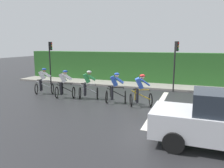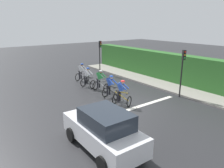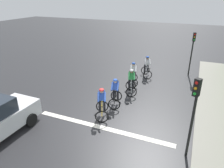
{
  "view_description": "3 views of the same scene",
  "coord_description": "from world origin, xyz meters",
  "px_view_note": "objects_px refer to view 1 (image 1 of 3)",
  "views": [
    {
      "loc": [
        -11.1,
        -2.12,
        3.13
      ],
      "look_at": [
        0.12,
        2.02,
        0.98
      ],
      "focal_mm": 35.18,
      "sensor_mm": 36.0,
      "label": 1
    },
    {
      "loc": [
        -8.45,
        -9.58,
        5.12
      ],
      "look_at": [
        -0.55,
        1.06,
        1.26
      ],
      "focal_mm": 34.08,
      "sensor_mm": 36.0,
      "label": 2
    },
    {
      "loc": [
        3.67,
        -7.97,
        5.91
      ],
      "look_at": [
        -0.62,
        2.24,
        1.04
      ],
      "focal_mm": 33.0,
      "sensor_mm": 36.0,
      "label": 3
    }
  ],
  "objects_px": {
    "car_white": "(223,121)",
    "cyclist_fourth": "(115,89)",
    "cyclist_trailing": "(140,91)",
    "cyclist_lead": "(43,82)",
    "cyclist_mid": "(88,85)",
    "traffic_light_far_junction": "(50,56)",
    "traffic_light_near_crossing": "(175,59)",
    "cyclist_second": "(64,85)"
  },
  "relations": [
    {
      "from": "traffic_light_near_crossing",
      "to": "cyclist_second",
      "type": "bearing_deg",
      "value": 124.19
    },
    {
      "from": "car_white",
      "to": "traffic_light_near_crossing",
      "type": "distance_m",
      "value": 8.32
    },
    {
      "from": "cyclist_second",
      "to": "traffic_light_near_crossing",
      "type": "height_order",
      "value": "traffic_light_near_crossing"
    },
    {
      "from": "cyclist_lead",
      "to": "traffic_light_near_crossing",
      "type": "height_order",
      "value": "traffic_light_near_crossing"
    },
    {
      "from": "traffic_light_near_crossing",
      "to": "traffic_light_far_junction",
      "type": "relative_size",
      "value": 1.0
    },
    {
      "from": "cyclist_fourth",
      "to": "car_white",
      "type": "bearing_deg",
      "value": -128.78
    },
    {
      "from": "cyclist_lead",
      "to": "cyclist_fourth",
      "type": "distance_m",
      "value": 5.09
    },
    {
      "from": "cyclist_second",
      "to": "cyclist_fourth",
      "type": "relative_size",
      "value": 1.0
    },
    {
      "from": "traffic_light_near_crossing",
      "to": "cyclist_trailing",
      "type": "bearing_deg",
      "value": 162.59
    },
    {
      "from": "cyclist_trailing",
      "to": "traffic_light_far_junction",
      "type": "xyz_separation_m",
      "value": [
        3.72,
        8.03,
        1.43
      ]
    },
    {
      "from": "cyclist_trailing",
      "to": "traffic_light_far_junction",
      "type": "height_order",
      "value": "traffic_light_far_junction"
    },
    {
      "from": "cyclist_lead",
      "to": "cyclist_fourth",
      "type": "xyz_separation_m",
      "value": [
        -0.54,
        -5.06,
        0.0
      ]
    },
    {
      "from": "cyclist_trailing",
      "to": "car_white",
      "type": "height_order",
      "value": "car_white"
    },
    {
      "from": "cyclist_second",
      "to": "traffic_light_near_crossing",
      "type": "distance_m",
      "value": 7.35
    },
    {
      "from": "car_white",
      "to": "cyclist_fourth",
      "type": "bearing_deg",
      "value": 51.22
    },
    {
      "from": "cyclist_mid",
      "to": "cyclist_trailing",
      "type": "xyz_separation_m",
      "value": [
        -0.52,
        -3.23,
        0.0
      ]
    },
    {
      "from": "traffic_light_far_junction",
      "to": "cyclist_trailing",
      "type": "bearing_deg",
      "value": -114.86
    },
    {
      "from": "cyclist_fourth",
      "to": "cyclist_trailing",
      "type": "xyz_separation_m",
      "value": [
        -0.17,
        -1.42,
        0.0
      ]
    },
    {
      "from": "cyclist_lead",
      "to": "cyclist_fourth",
      "type": "bearing_deg",
      "value": -96.09
    },
    {
      "from": "cyclist_second",
      "to": "cyclist_fourth",
      "type": "distance_m",
      "value": 3.21
    },
    {
      "from": "car_white",
      "to": "traffic_light_far_junction",
      "type": "relative_size",
      "value": 1.23
    },
    {
      "from": "cyclist_lead",
      "to": "car_white",
      "type": "bearing_deg",
      "value": -114.02
    },
    {
      "from": "cyclist_fourth",
      "to": "traffic_light_near_crossing",
      "type": "distance_m",
      "value": 5.13
    },
    {
      "from": "cyclist_lead",
      "to": "car_white",
      "type": "distance_m",
      "value": 10.8
    },
    {
      "from": "cyclist_mid",
      "to": "car_white",
      "type": "distance_m",
      "value": 7.83
    },
    {
      "from": "traffic_light_far_junction",
      "to": "cyclist_lead",
      "type": "bearing_deg",
      "value": -152.76
    },
    {
      "from": "traffic_light_near_crossing",
      "to": "traffic_light_far_junction",
      "type": "height_order",
      "value": "same"
    },
    {
      "from": "traffic_light_near_crossing",
      "to": "cyclist_lead",
      "type": "bearing_deg",
      "value": 114.43
    },
    {
      "from": "cyclist_mid",
      "to": "traffic_light_near_crossing",
      "type": "relative_size",
      "value": 0.5
    },
    {
      "from": "cyclist_trailing",
      "to": "car_white",
      "type": "distance_m",
      "value": 5.0
    },
    {
      "from": "cyclist_second",
      "to": "traffic_light_far_junction",
      "type": "bearing_deg",
      "value": 44.16
    },
    {
      "from": "traffic_light_far_junction",
      "to": "car_white",
      "type": "bearing_deg",
      "value": -122.98
    },
    {
      "from": "cyclist_fourth",
      "to": "cyclist_trailing",
      "type": "bearing_deg",
      "value": -96.85
    },
    {
      "from": "traffic_light_near_crossing",
      "to": "car_white",
      "type": "bearing_deg",
      "value": -165.58
    },
    {
      "from": "cyclist_fourth",
      "to": "cyclist_trailing",
      "type": "relative_size",
      "value": 1.0
    },
    {
      "from": "cyclist_lead",
      "to": "cyclist_trailing",
      "type": "bearing_deg",
      "value": -96.26
    },
    {
      "from": "cyclist_second",
      "to": "traffic_light_far_junction",
      "type": "relative_size",
      "value": 0.5
    },
    {
      "from": "cyclist_trailing",
      "to": "traffic_light_near_crossing",
      "type": "xyz_separation_m",
      "value": [
        4.26,
        -1.34,
        1.43
      ]
    },
    {
      "from": "car_white",
      "to": "cyclist_lead",
      "type": "bearing_deg",
      "value": 65.98
    },
    {
      "from": "cyclist_mid",
      "to": "traffic_light_far_junction",
      "type": "xyz_separation_m",
      "value": [
        3.2,
        4.8,
        1.43
      ]
    },
    {
      "from": "cyclist_second",
      "to": "cyclist_trailing",
      "type": "bearing_deg",
      "value": -92.64
    },
    {
      "from": "cyclist_mid",
      "to": "traffic_light_far_junction",
      "type": "distance_m",
      "value": 5.94
    }
  ]
}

